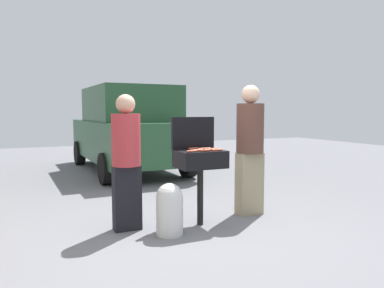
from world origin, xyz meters
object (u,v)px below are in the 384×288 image
object	(u,v)px
hot_dog_0	(193,149)
hot_dog_6	(206,148)
hot_dog_3	(195,151)
person_right	(250,145)
hot_dog_1	(203,149)
hot_dog_4	(213,149)
hot_dog_8	(198,150)
bbq_grill	(200,162)
parked_minivan	(128,129)
hot_dog_5	(192,151)
hot_dog_10	(217,150)
hot_dog_9	(205,150)
hot_dog_2	(210,150)
hot_dog_7	(217,150)
propane_tank	(170,208)
person_left	(126,157)

from	to	relation	value
hot_dog_0	hot_dog_6	size ratio (longest dim) A/B	1.00
hot_dog_3	person_right	xyz separation A→B (m)	(0.97, 0.26, 0.01)
hot_dog_0	hot_dog_1	distance (m)	0.13
hot_dog_4	hot_dog_8	size ratio (longest dim) A/B	1.00
hot_dog_6	hot_dog_8	world-z (taller)	same
bbq_grill	parked_minivan	distance (m)	4.63
hot_dog_5	hot_dog_6	size ratio (longest dim) A/B	1.00
hot_dog_10	hot_dog_6	bearing A→B (deg)	105.81
person_right	hot_dog_9	bearing A→B (deg)	24.38
hot_dog_2	parked_minivan	size ratio (longest dim) A/B	0.03
hot_dog_1	hot_dog_3	bearing A→B (deg)	-141.66
hot_dog_7	person_right	xyz separation A→B (m)	(0.70, 0.31, 0.01)
hot_dog_0	hot_dog_2	world-z (taller)	same
hot_dog_5	propane_tank	xyz separation A→B (m)	(-0.31, -0.05, -0.66)
hot_dog_9	hot_dog_6	bearing A→B (deg)	62.81
hot_dog_5	person_right	world-z (taller)	person_right
hot_dog_8	hot_dog_6	bearing A→B (deg)	40.55
propane_tank	person_right	world-z (taller)	person_right
person_right	hot_dog_1	bearing A→B (deg)	13.70
bbq_grill	hot_dog_5	distance (m)	0.29
hot_dog_6	hot_dog_1	bearing A→B (deg)	-142.24
hot_dog_3	person_left	world-z (taller)	person_left
bbq_grill	hot_dog_7	world-z (taller)	hot_dog_7
hot_dog_4	hot_dog_5	bearing A→B (deg)	-160.39
hot_dog_1	hot_dog_4	world-z (taller)	same
hot_dog_8	person_left	size ratio (longest dim) A/B	0.08
parked_minivan	hot_dog_0	bearing A→B (deg)	84.08
hot_dog_2	propane_tank	world-z (taller)	hot_dog_2
hot_dog_7	person_right	size ratio (longest dim) A/B	0.07
hot_dog_5	hot_dog_6	world-z (taller)	same
hot_dog_3	hot_dog_2	bearing A→B (deg)	4.67
hot_dog_9	person_left	world-z (taller)	person_left
hot_dog_2	person_left	xyz separation A→B (m)	(-0.99, 0.28, -0.07)
hot_dog_1	propane_tank	size ratio (longest dim) A/B	0.21
bbq_grill	parked_minivan	world-z (taller)	parked_minivan
parked_minivan	hot_dog_3	bearing A→B (deg)	83.30
hot_dog_1	person_right	size ratio (longest dim) A/B	0.07
hot_dog_2	person_left	bearing A→B (deg)	164.15
hot_dog_4	person_left	xyz separation A→B (m)	(-1.07, 0.22, -0.07)
bbq_grill	person_right	distance (m)	0.88
hot_dog_1	propane_tank	distance (m)	0.89
person_left	person_right	size ratio (longest dim) A/B	0.91
hot_dog_9	parked_minivan	bearing A→B (deg)	86.47
hot_dog_4	hot_dog_8	xyz separation A→B (m)	(-0.23, -0.05, 0.00)
hot_dog_7	parked_minivan	xyz separation A→B (m)	(0.14, 4.78, 0.05)
hot_dog_1	hot_dog_5	bearing A→B (deg)	-142.92
propane_tank	hot_dog_1	bearing A→B (deg)	22.83
hot_dog_0	hot_dog_3	bearing A→B (deg)	-109.46
hot_dog_2	parked_minivan	distance (m)	4.71
hot_dog_8	person_right	distance (m)	0.94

